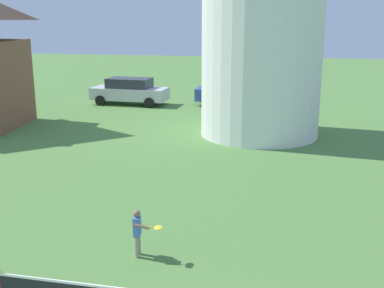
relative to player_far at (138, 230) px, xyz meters
name	(u,v)px	position (x,y,z in m)	size (l,w,h in m)	color
player_far	(138,230)	(0.00, 0.00, 0.00)	(0.67, 0.41, 1.06)	#9E937F
parked_car_silver	(130,91)	(-6.47, 17.80, 0.21)	(4.54, 2.02, 1.56)	silver
parked_car_blue	(234,92)	(-0.39, 18.80, 0.21)	(4.43, 1.98, 1.56)	#334C99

